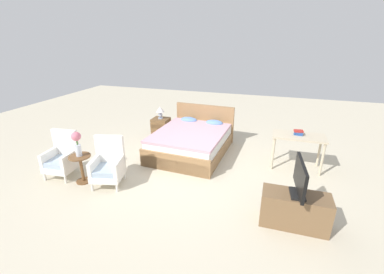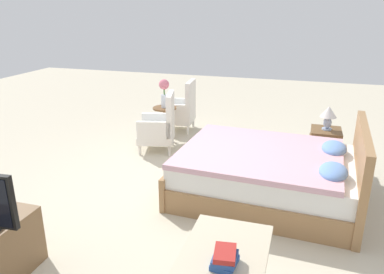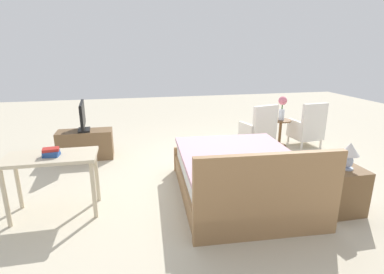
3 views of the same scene
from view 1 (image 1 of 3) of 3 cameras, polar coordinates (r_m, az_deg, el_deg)
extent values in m
plane|color=beige|center=(5.44, -0.64, -7.60)|extent=(16.00, 16.00, 0.00)
cube|color=#997047|center=(6.19, -0.15, -2.38)|extent=(1.67, 2.14, 0.28)
cube|color=white|center=(6.09, -0.15, -0.14)|extent=(1.61, 2.06, 0.24)
cube|color=#CC9EAD|center=(5.96, -0.44, 0.92)|extent=(1.64, 1.90, 0.06)
cube|color=#997047|center=(6.94, 2.79, 3.29)|extent=(1.59, 0.17, 0.96)
cube|color=#997047|center=(5.34, -4.03, -5.84)|extent=(1.59, 0.15, 0.40)
ellipsoid|color=#668ED1|center=(6.78, -0.72, 3.85)|extent=(0.46, 0.31, 0.14)
ellipsoid|color=#668ED1|center=(6.56, 4.97, 3.17)|extent=(0.46, 0.31, 0.14)
cylinder|color=white|center=(5.85, -29.87, -7.67)|extent=(0.04, 0.04, 0.16)
cylinder|color=white|center=(5.56, -26.29, -8.45)|extent=(0.04, 0.04, 0.16)
cylinder|color=white|center=(6.14, -27.10, -5.75)|extent=(0.04, 0.04, 0.16)
cylinder|color=white|center=(5.87, -23.59, -6.37)|extent=(0.04, 0.04, 0.16)
cube|color=white|center=(5.79, -26.95, -5.81)|extent=(0.58, 0.58, 0.12)
cube|color=#A3B7CC|center=(5.75, -27.13, -4.83)|extent=(0.54, 0.54, 0.10)
cube|color=white|center=(5.80, -26.20, -1.48)|extent=(0.54, 0.13, 0.64)
cube|color=white|center=(5.86, -29.05, -3.82)|extent=(0.11, 0.52, 0.26)
cube|color=white|center=(5.57, -25.39, -4.41)|extent=(0.11, 0.52, 0.26)
cylinder|color=white|center=(5.11, -21.30, -10.33)|extent=(0.04, 0.04, 0.16)
cylinder|color=white|center=(4.94, -16.34, -10.79)|extent=(0.04, 0.04, 0.16)
cylinder|color=white|center=(5.47, -19.40, -7.85)|extent=(0.04, 0.04, 0.16)
cylinder|color=white|center=(5.31, -14.76, -8.18)|extent=(0.04, 0.04, 0.16)
cube|color=white|center=(5.13, -18.13, -7.90)|extent=(0.66, 0.66, 0.12)
cube|color=#A3B7CC|center=(5.08, -18.28, -6.82)|extent=(0.60, 0.60, 0.10)
cube|color=white|center=(5.16, -17.74, -2.98)|extent=(0.54, 0.21, 0.64)
cube|color=white|center=(5.14, -20.84, -5.86)|extent=(0.20, 0.51, 0.26)
cube|color=white|center=(4.97, -15.84, -6.17)|extent=(0.20, 0.51, 0.26)
cylinder|color=brown|center=(5.50, -22.88, -8.98)|extent=(0.28, 0.28, 0.03)
cylinder|color=brown|center=(5.38, -23.29, -6.53)|extent=(0.06, 0.06, 0.51)
cylinder|color=brown|center=(5.27, -23.71, -3.97)|extent=(0.40, 0.40, 0.02)
cylinder|color=silver|center=(5.22, -23.91, -2.75)|extent=(0.11, 0.11, 0.22)
cylinder|color=#477538|center=(5.16, -24.17, -1.13)|extent=(0.02, 0.02, 0.10)
sphere|color=#DB7084|center=(5.12, -24.38, 0.13)|extent=(0.17, 0.17, 0.17)
cube|color=brown|center=(7.10, -6.89, 1.92)|extent=(0.44, 0.40, 0.57)
cube|color=brown|center=(6.89, -7.62, 2.26)|extent=(0.37, 0.01, 0.09)
cylinder|color=#9EADC6|center=(7.00, -6.99, 4.19)|extent=(0.13, 0.13, 0.02)
ellipsoid|color=#9EADC6|center=(6.98, -7.03, 4.90)|extent=(0.11, 0.11, 0.16)
cone|color=silver|center=(6.94, -7.09, 6.12)|extent=(0.22, 0.22, 0.15)
cube|color=brown|center=(4.21, 21.80, -14.81)|extent=(0.96, 0.40, 0.53)
cube|color=black|center=(4.06, 22.35, -11.61)|extent=(0.22, 0.33, 0.03)
cylinder|color=black|center=(4.04, 22.43, -11.13)|extent=(0.04, 0.04, 0.05)
cube|color=black|center=(3.92, 22.93, -8.14)|extent=(0.10, 0.75, 0.43)
cube|color=black|center=(3.92, 23.29, -8.16)|extent=(0.06, 0.69, 0.39)
cylinder|color=beige|center=(5.63, 17.56, -3.59)|extent=(0.05, 0.05, 0.71)
cylinder|color=beige|center=(5.74, 26.96, -4.57)|extent=(0.05, 0.05, 0.71)
cylinder|color=beige|center=(6.02, 17.64, -1.96)|extent=(0.05, 0.05, 0.71)
cylinder|color=beige|center=(6.12, 26.43, -2.90)|extent=(0.05, 0.05, 0.71)
cube|color=beige|center=(5.72, 22.70, 0.17)|extent=(1.04, 0.52, 0.04)
cube|color=#284C8E|center=(5.73, 22.53, 0.63)|extent=(0.19, 0.15, 0.03)
cube|color=#284C8E|center=(5.72, 22.57, 0.93)|extent=(0.17, 0.14, 0.03)
cube|color=#AD2823|center=(5.71, 22.62, 1.24)|extent=(0.19, 0.15, 0.03)
camera|label=2|loc=(6.22, 41.07, 12.00)|focal=35.00mm
camera|label=3|loc=(8.95, 16.19, 16.28)|focal=28.00mm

